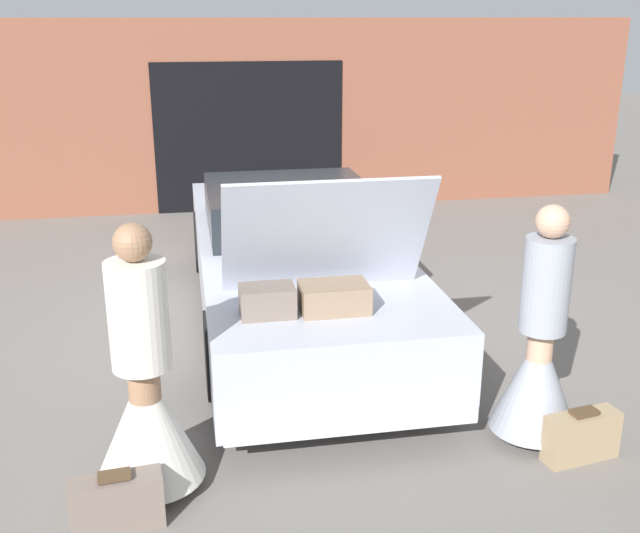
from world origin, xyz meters
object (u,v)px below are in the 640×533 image
Objects in this scene: person_left at (146,400)px; suitcase_beside_right_person at (581,436)px; person_right at (539,359)px; suitcase_beside_left_person at (117,503)px; car at (293,260)px.

person_left is 3.21× the size of suitcase_beside_right_person.
suitcase_beside_left_person is at bearing 102.49° from person_right.
person_left reaches higher than suitcase_beside_left_person.
person_right is at bearing -62.71° from car.
suitcase_beside_right_person is (2.82, -0.21, -0.44)m from person_left.
suitcase_beside_right_person is at bearing -62.16° from car.
person_left is 2.62m from person_right.
car is 9.53× the size of suitcase_beside_left_person.
person_right is 3.11× the size of suitcase_beside_left_person.
suitcase_beside_left_person is 1.01× the size of suitcase_beside_right_person.
suitcase_beside_left_person is at bearing -116.21° from car.
car reaches higher than person_left.
person_right is (1.31, -2.54, 0.02)m from car.
car is 2.86m from person_right.
car reaches higher than suitcase_beside_right_person.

